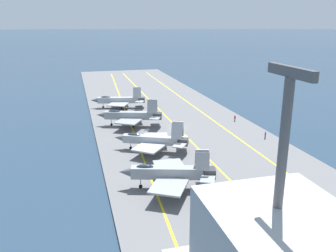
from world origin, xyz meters
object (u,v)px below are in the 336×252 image
at_px(parked_jet_third, 130,115).
at_px(crew_red_vest, 235,118).
at_px(parked_jet_nearest, 169,173).
at_px(crew_brown_vest, 179,123).
at_px(parked_jet_fourth, 119,100).
at_px(crew_purple_vest, 265,135).
at_px(parked_jet_second, 153,140).

xyz_separation_m(parked_jet_third, crew_red_vest, (-2.85, -27.14, -1.83)).
bearing_deg(parked_jet_nearest, parked_jet_third, 0.51).
bearing_deg(crew_brown_vest, parked_jet_third, 72.49).
xyz_separation_m(parked_jet_fourth, crew_purple_vest, (-37.60, -27.80, -1.45)).
distance_m(parked_jet_third, crew_brown_vest, 12.23).
bearing_deg(crew_purple_vest, parked_jet_nearest, 123.64).
bearing_deg(parked_jet_fourth, crew_purple_vest, -143.53).
bearing_deg(parked_jet_nearest, parked_jet_second, -4.10).
distance_m(parked_jet_second, crew_brown_vest, 18.10).
relative_size(parked_jet_third, crew_brown_vest, 9.44).
distance_m(parked_jet_fourth, crew_purple_vest, 46.78).
xyz_separation_m(crew_purple_vest, crew_brown_vest, (13.99, 16.06, 0.02)).
relative_size(parked_jet_second, parked_jet_fourth, 0.94).
bearing_deg(parked_jet_fourth, parked_jet_nearest, -179.47).
bearing_deg(parked_jet_second, parked_jet_nearest, 175.90).
bearing_deg(parked_jet_third, parked_jet_second, -175.27).
height_order(parked_jet_third, parked_jet_fourth, parked_jet_third).
xyz_separation_m(parked_jet_third, crew_purple_vest, (-17.63, -27.60, -1.83)).
height_order(parked_jet_fourth, crew_purple_vest, parked_jet_fourth).
distance_m(parked_jet_fourth, crew_brown_vest, 26.41).
height_order(parked_jet_nearest, crew_purple_vest, parked_jet_nearest).
height_order(parked_jet_fourth, crew_red_vest, parked_jet_fourth).
height_order(parked_jet_nearest, parked_jet_fourth, parked_jet_nearest).
xyz_separation_m(parked_jet_nearest, crew_red_vest, (32.92, -26.82, -1.80)).
height_order(crew_purple_vest, crew_red_vest, crew_purple_vest).
bearing_deg(crew_red_vest, parked_jet_fourth, 50.13).
relative_size(parked_jet_second, parked_jet_third, 0.92).
bearing_deg(parked_jet_fourth, parked_jet_third, -179.44).
distance_m(parked_jet_second, parked_jet_fourth, 38.68).
bearing_deg(parked_jet_fourth, parked_jet_second, -177.42).
height_order(parked_jet_third, crew_brown_vest, parked_jet_third).
height_order(parked_jet_second, parked_jet_third, parked_jet_third).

